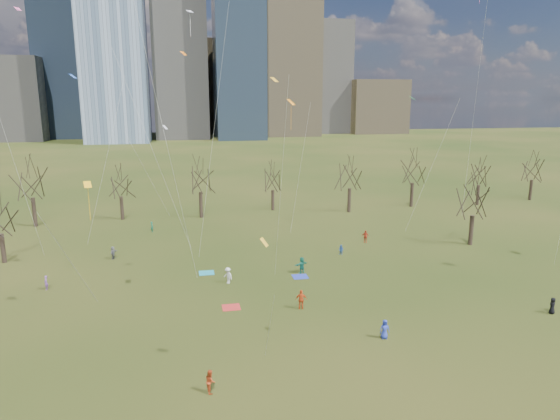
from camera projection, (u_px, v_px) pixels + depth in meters
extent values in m
plane|color=black|center=(308.00, 323.00, 41.48)|extent=(500.00, 500.00, 0.00)
cube|color=slate|center=(179.00, 33.00, 225.73)|extent=(24.00, 24.00, 95.00)
cube|color=#384C66|center=(238.00, 19.00, 220.07)|extent=(22.00, 22.00, 105.00)
cube|color=#726347|center=(288.00, 62.00, 248.00)|extent=(28.00, 28.00, 72.00)
cube|color=#384C66|center=(67.00, 68.00, 233.34)|extent=(25.00, 25.00, 65.00)
cube|color=slate|center=(327.00, 78.00, 268.69)|extent=(22.00, 22.00, 58.00)
cube|color=#726347|center=(205.00, 88.00, 266.84)|extent=(30.00, 30.00, 48.00)
cube|color=slate|center=(6.00, 99.00, 222.12)|extent=(35.00, 30.00, 36.00)
cube|color=#726347|center=(374.00, 107.00, 271.99)|extent=(30.00, 28.00, 28.00)
cylinder|color=black|center=(34.00, 212.00, 72.36)|extent=(0.55, 0.55, 4.28)
cylinder|color=black|center=(122.00, 208.00, 76.66)|extent=(0.52, 0.52, 3.60)
cylinder|color=black|center=(201.00, 205.00, 77.96)|extent=(0.54, 0.54, 4.05)
cylinder|color=black|center=(273.00, 200.00, 83.22)|extent=(0.51, 0.51, 3.38)
cylinder|color=black|center=(349.00, 200.00, 81.64)|extent=(0.54, 0.54, 3.96)
cylinder|color=black|center=(412.00, 195.00, 85.84)|extent=(0.54, 0.54, 4.14)
cylinder|color=black|center=(478.00, 195.00, 87.26)|extent=(0.52, 0.52, 3.51)
cylinder|color=black|center=(531.00, 190.00, 91.46)|extent=(0.53, 0.53, 3.74)
cylinder|color=black|center=(3.00, 248.00, 56.39)|extent=(0.51, 0.51, 3.38)
cylinder|color=black|center=(471.00, 230.00, 63.29)|extent=(0.53, 0.53, 3.83)
cube|color=teal|center=(207.00, 273.00, 53.34)|extent=(1.60, 1.50, 0.03)
cube|color=#2333A3|center=(300.00, 277.00, 52.21)|extent=(1.60, 1.50, 0.03)
cube|color=red|center=(231.00, 307.00, 44.52)|extent=(1.60, 1.50, 0.03)
imported|color=#2637A5|center=(385.00, 329.00, 38.61)|extent=(0.82, 0.60, 1.54)
imported|color=#B73F1A|center=(210.00, 381.00, 31.52)|extent=(0.69, 0.83, 1.54)
imported|color=#CF4217|center=(301.00, 300.00, 44.01)|extent=(1.12, 0.65, 1.79)
imported|color=#176952|center=(302.00, 265.00, 53.18)|extent=(1.70, 1.18, 1.77)
imported|color=black|center=(552.00, 306.00, 43.11)|extent=(0.80, 0.85, 1.46)
imported|color=#8C55AB|center=(46.00, 283.00, 48.54)|extent=(0.36, 0.54, 1.43)
imported|color=#2755AB|center=(341.00, 250.00, 59.39)|extent=(0.74, 0.75, 1.23)
imported|color=silver|center=(228.00, 275.00, 50.18)|extent=(1.15, 1.23, 1.66)
imported|color=red|center=(365.00, 236.00, 64.48)|extent=(1.02, 0.61, 1.63)
imported|color=slate|center=(113.00, 253.00, 57.91)|extent=(0.86, 1.45, 1.49)
imported|color=#1A7759|center=(152.00, 227.00, 69.74)|extent=(0.52, 0.62, 1.43)
plane|color=#F0AF14|center=(87.00, 184.00, 40.14)|extent=(0.97, 0.87, 0.45)
cylinder|color=silver|center=(72.00, 264.00, 36.39)|extent=(1.35, 9.88, 10.08)
cylinder|color=#F0AF14|center=(89.00, 204.00, 40.49)|extent=(0.04, 0.04, 2.70)
plane|color=gold|center=(274.00, 80.00, 44.95)|extent=(1.01, 0.99, 0.44)
cylinder|color=silver|center=(281.00, 190.00, 42.26)|extent=(0.81, 9.69, 18.51)
plane|color=#DD518F|center=(18.00, 9.00, 49.35)|extent=(0.90, 0.90, 0.39)
cylinder|color=silver|center=(8.00, 142.00, 47.67)|extent=(1.99, 8.95, 25.53)
plane|color=silver|center=(190.00, 11.00, 48.78)|extent=(1.02, 0.99, 0.31)
cylinder|color=silver|center=(212.00, 143.00, 48.97)|extent=(3.30, 6.02, 25.19)
cylinder|color=silver|center=(190.00, 25.00, 49.06)|extent=(0.04, 0.04, 2.10)
plane|color=green|center=(412.00, 98.00, 60.89)|extent=(1.09, 1.15, 0.53)
cylinder|color=silver|center=(431.00, 169.00, 61.14)|extent=(3.97, 4.15, 16.90)
plane|color=blue|center=(73.00, 76.00, 54.84)|extent=(0.96, 1.04, 0.49)
cylinder|color=silver|center=(105.00, 165.00, 55.76)|extent=(5.89, 3.68, 19.26)
plane|color=orange|center=(291.00, 102.00, 60.81)|extent=(1.40, 1.42, 0.73)
cylinder|color=silver|center=(300.00, 171.00, 60.91)|extent=(1.46, 3.84, 16.42)
cylinder|color=orange|center=(291.00, 117.00, 61.21)|extent=(0.04, 0.04, 3.00)
plane|color=gold|center=(264.00, 242.00, 31.71)|extent=(0.72, 0.81, 0.53)
cylinder|color=silver|center=(269.00, 331.00, 28.31)|extent=(1.01, 8.73, 7.91)
cylinder|color=silver|center=(475.00, 105.00, 65.41)|extent=(3.95, 8.21, 31.96)
plane|color=silver|center=(165.00, 127.00, 70.69)|extent=(0.92, 0.99, 0.57)
cylinder|color=silver|center=(149.00, 176.00, 68.18)|extent=(4.90, 7.21, 12.88)
plane|color=orange|center=(183.00, 53.00, 52.65)|extent=(0.94, 0.93, 0.42)
cylinder|color=silver|center=(156.00, 158.00, 52.06)|extent=(6.68, 4.82, 21.51)
cylinder|color=silver|center=(168.00, 149.00, 40.71)|extent=(4.18, 8.49, 25.55)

